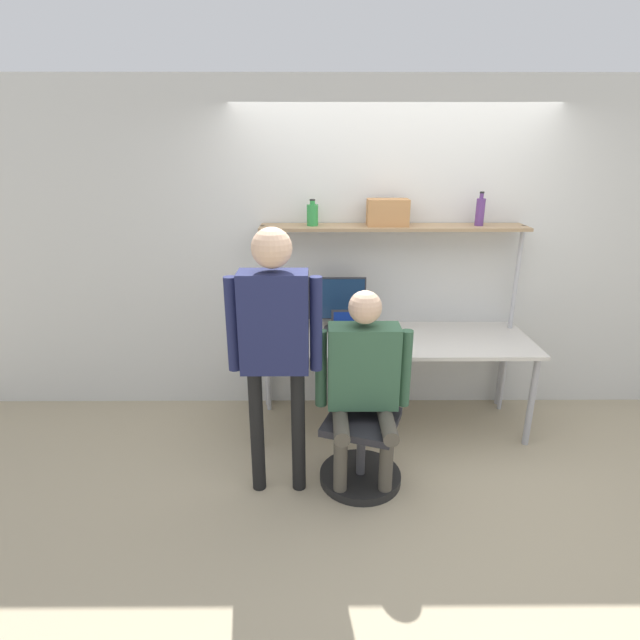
% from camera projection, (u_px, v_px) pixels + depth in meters
% --- Properties ---
extents(ground_plane, '(12.00, 12.00, 0.00)m').
position_uv_depth(ground_plane, '(395.00, 450.00, 3.80)').
color(ground_plane, tan).
extents(wall_back, '(8.00, 0.06, 2.70)m').
position_uv_depth(wall_back, '(388.00, 253.00, 4.12)').
color(wall_back, silver).
rests_on(wall_back, ground_plane).
extents(desk, '(2.17, 0.76, 0.76)m').
position_uv_depth(desk, '(392.00, 346.00, 3.95)').
color(desk, beige).
rests_on(desk, ground_plane).
extents(shelf_unit, '(2.07, 0.29, 1.61)m').
position_uv_depth(shelf_unit, '(392.00, 249.00, 3.92)').
color(shelf_unit, '#997A56').
rests_on(shelf_unit, ground_plane).
extents(monitor, '(0.47, 0.21, 0.44)m').
position_uv_depth(monitor, '(337.00, 302.00, 4.05)').
color(monitor, '#333338').
rests_on(monitor, desk).
extents(laptop, '(0.31, 0.24, 0.25)m').
position_uv_depth(laptop, '(352.00, 335.00, 3.81)').
color(laptop, '#333338').
rests_on(laptop, desk).
extents(cell_phone, '(0.07, 0.15, 0.01)m').
position_uv_depth(cell_phone, '(385.00, 344.00, 3.79)').
color(cell_phone, black).
rests_on(cell_phone, desk).
extents(office_chair, '(0.58, 0.58, 0.94)m').
position_uv_depth(office_chair, '(363.00, 441.00, 3.41)').
color(office_chair, black).
rests_on(office_chair, ground_plane).
extents(person_seated, '(0.62, 0.47, 1.36)m').
position_uv_depth(person_seated, '(364.00, 375.00, 3.19)').
color(person_seated, '#4C473D').
rests_on(person_seated, ground_plane).
extents(person_standing, '(0.58, 0.24, 1.76)m').
position_uv_depth(person_standing, '(274.00, 331.00, 3.02)').
color(person_standing, black).
rests_on(person_standing, ground_plane).
extents(bottle_green, '(0.09, 0.09, 0.20)m').
position_uv_depth(bottle_green, '(312.00, 215.00, 3.83)').
color(bottle_green, '#2D8C3F').
rests_on(bottle_green, shelf_unit).
extents(bottle_purple, '(0.07, 0.07, 0.26)m').
position_uv_depth(bottle_purple, '(480.00, 211.00, 3.82)').
color(bottle_purple, '#593372').
rests_on(bottle_purple, shelf_unit).
extents(storage_box, '(0.31, 0.17, 0.20)m').
position_uv_depth(storage_box, '(388.00, 212.00, 3.82)').
color(storage_box, '#B27A47').
rests_on(storage_box, shelf_unit).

